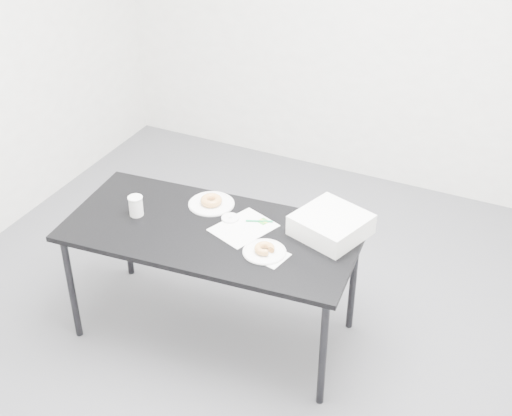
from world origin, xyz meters
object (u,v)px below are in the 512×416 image
at_px(plate_far, 211,204).
at_px(donut_far, 211,200).
at_px(donut_near, 264,249).
at_px(scorecard, 243,228).
at_px(bakery_box, 331,225).
at_px(table, 211,238).
at_px(pen, 259,221).
at_px(coffee_cup, 136,206).
at_px(plate_near, 264,252).

xyz_separation_m(plate_far, donut_far, (0.00, 0.00, 0.02)).
xyz_separation_m(donut_near, donut_far, (-0.46, 0.28, 0.00)).
height_order(scorecard, plate_far, plate_far).
bearing_deg(bakery_box, scorecard, -142.58).
bearing_deg(donut_near, scorecard, 141.83).
xyz_separation_m(donut_near, plate_far, (-0.46, 0.28, -0.02)).
bearing_deg(donut_far, bakery_box, 1.72).
relative_size(table, donut_far, 13.41).
bearing_deg(plate_far, bakery_box, 1.72).
distance_m(plate_far, bakery_box, 0.70).
bearing_deg(scorecard, pen, 78.86).
height_order(donut_far, coffee_cup, coffee_cup).
xyz_separation_m(table, scorecard, (0.15, 0.09, 0.06)).
distance_m(scorecard, plate_far, 0.29).
bearing_deg(coffee_cup, plate_near, -1.18).
xyz_separation_m(plate_far, coffee_cup, (-0.32, -0.27, 0.05)).
relative_size(scorecard, coffee_cup, 2.74).
height_order(scorecard, pen, pen).
relative_size(scorecard, donut_far, 2.58).
bearing_deg(pen, donut_far, 149.61).
relative_size(table, plate_near, 7.33).
bearing_deg(coffee_cup, scorecard, 13.18).
relative_size(scorecard, bakery_box, 0.93).
bearing_deg(donut_far, scorecard, -26.21).
xyz_separation_m(table, pen, (0.20, 0.17, 0.06)).
relative_size(scorecard, plate_far, 1.21).
distance_m(pen, bakery_box, 0.39).
distance_m(table, plate_far, 0.25).
height_order(plate_far, donut_far, donut_far).
distance_m(table, donut_far, 0.26).
height_order(donut_far, bakery_box, bakery_box).
bearing_deg(pen, table, -161.51).
xyz_separation_m(scorecard, plate_far, (-0.26, 0.13, 0.00)).
relative_size(scorecard, donut_near, 3.00).
height_order(donut_near, coffee_cup, coffee_cup).
bearing_deg(plate_near, donut_far, 148.34).
distance_m(table, plate_near, 0.35).
bearing_deg(donut_far, plate_far, 0.00).
relative_size(table, bakery_box, 4.84).
relative_size(table, coffee_cup, 14.22).
distance_m(plate_near, donut_far, 0.54).
relative_size(donut_far, coffee_cup, 1.06).
bearing_deg(plate_far, donut_far, 0.00).
xyz_separation_m(scorecard, bakery_box, (0.44, 0.15, 0.05)).
distance_m(pen, donut_far, 0.32).
xyz_separation_m(table, plate_near, (0.34, -0.06, 0.06)).
relative_size(pen, plate_near, 0.65).
distance_m(table, pen, 0.27).
xyz_separation_m(donut_near, bakery_box, (0.24, 0.30, 0.03)).
distance_m(table, bakery_box, 0.64).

